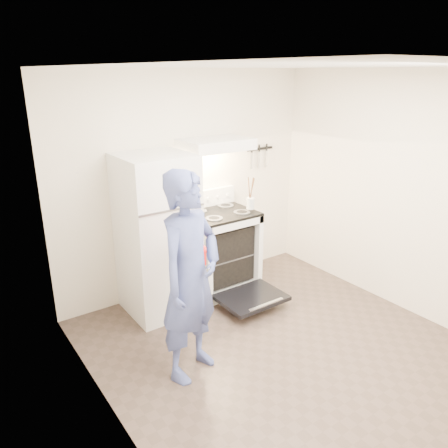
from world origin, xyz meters
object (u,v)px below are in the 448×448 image
at_px(refrigerator, 157,236).
at_px(dutch_oven, 190,256).
at_px(person, 190,277).
at_px(stove_body, 220,252).
at_px(tea_kettle, 188,201).

distance_m(refrigerator, dutch_oven, 0.76).
relative_size(person, dutch_oven, 4.84).
xyz_separation_m(stove_body, person, (-1.07, -1.13, 0.43)).
height_order(stove_body, dutch_oven, dutch_oven).
relative_size(refrigerator, stove_body, 1.85).
bearing_deg(refrigerator, stove_body, 1.77).
distance_m(refrigerator, person, 1.13).
bearing_deg(stove_body, refrigerator, -178.23).
height_order(person, dutch_oven, person).
xyz_separation_m(person, dutch_oven, (0.20, 0.34, 0.01)).
relative_size(tea_kettle, person, 0.15).
relative_size(refrigerator, dutch_oven, 4.63).
height_order(refrigerator, person, person).
xyz_separation_m(refrigerator, stove_body, (0.81, 0.02, -0.39)).
xyz_separation_m(refrigerator, person, (-0.26, -1.10, 0.04)).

